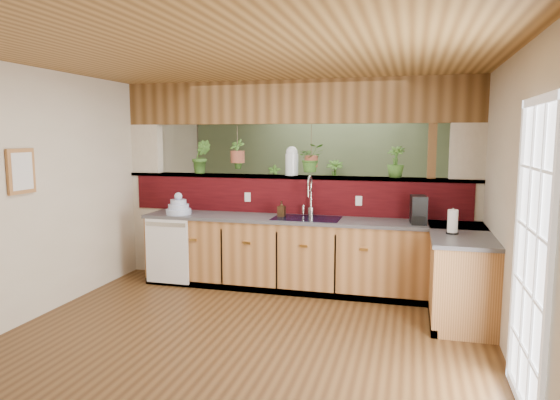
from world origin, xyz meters
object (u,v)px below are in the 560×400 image
(soap_dispenser, at_px, (282,209))
(glass_jar, at_px, (292,161))
(dish_stack, at_px, (179,208))
(shelving_console, at_px, (304,219))
(coffee_maker, at_px, (418,211))
(paper_towel, at_px, (453,222))
(faucet, at_px, (310,194))

(soap_dispenser, bearing_deg, glass_jar, 81.42)
(dish_stack, relative_size, shelving_console, 0.22)
(coffee_maker, distance_m, shelving_console, 3.00)
(soap_dispenser, relative_size, paper_towel, 0.73)
(paper_towel, distance_m, shelving_console, 3.62)
(faucet, bearing_deg, dish_stack, -170.74)
(glass_jar, distance_m, shelving_console, 2.20)
(faucet, height_order, coffee_maker, faucet)
(coffee_maker, xyz_separation_m, shelving_console, (-1.84, 2.31, -0.55))
(soap_dispenser, height_order, coffee_maker, coffee_maker)
(soap_dispenser, xyz_separation_m, paper_towel, (1.97, -0.62, 0.02))
(coffee_maker, height_order, glass_jar, glass_jar)
(soap_dispenser, height_order, shelving_console, soap_dispenser)
(dish_stack, distance_m, shelving_console, 2.69)
(soap_dispenser, distance_m, glass_jar, 0.67)
(soap_dispenser, bearing_deg, paper_towel, -17.37)
(dish_stack, bearing_deg, paper_towel, -7.83)
(coffee_maker, relative_size, paper_towel, 1.20)
(dish_stack, height_order, coffee_maker, coffee_maker)
(faucet, xyz_separation_m, shelving_console, (-0.53, 2.12, -0.68))
(faucet, bearing_deg, glass_jar, 141.92)
(paper_towel, relative_size, shelving_console, 0.18)
(coffee_maker, bearing_deg, soap_dispenser, 171.20)
(paper_towel, bearing_deg, faucet, 156.17)
(paper_towel, height_order, shelving_console, paper_towel)
(dish_stack, xyz_separation_m, shelving_console, (1.12, 2.39, -0.49))
(paper_towel, bearing_deg, dish_stack, 172.17)
(paper_towel, xyz_separation_m, glass_jar, (-1.92, 0.95, 0.56))
(dish_stack, height_order, shelving_console, dish_stack)
(dish_stack, xyz_separation_m, paper_towel, (3.29, -0.45, 0.03))
(dish_stack, distance_m, paper_towel, 3.33)
(dish_stack, bearing_deg, soap_dispenser, 7.08)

